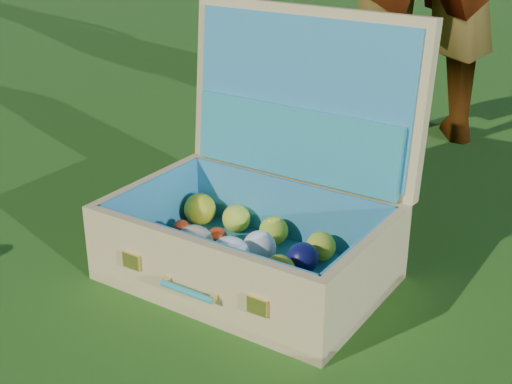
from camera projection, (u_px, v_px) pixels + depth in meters
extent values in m
plane|color=#215114|center=(197.00, 281.00, 1.53)|extent=(60.00, 60.00, 0.00)
cube|color=#DABA75|center=(248.00, 274.00, 1.54)|extent=(0.67, 0.55, 0.02)
cube|color=#DABA75|center=(196.00, 279.00, 1.37)|extent=(0.54, 0.21, 0.17)
cube|color=#DABA75|center=(291.00, 213.00, 1.65)|extent=(0.54, 0.21, 0.17)
cube|color=#DABA75|center=(149.00, 213.00, 1.65)|extent=(0.13, 0.33, 0.17)
cube|color=#DABA75|center=(366.00, 279.00, 1.37)|extent=(0.13, 0.33, 0.17)
cube|color=teal|center=(248.00, 268.00, 1.53)|extent=(0.61, 0.50, 0.01)
cube|color=teal|center=(200.00, 271.00, 1.38)|extent=(0.50, 0.19, 0.15)
cube|color=teal|center=(288.00, 211.00, 1.63)|extent=(0.50, 0.19, 0.15)
cube|color=teal|center=(153.00, 210.00, 1.64)|extent=(0.12, 0.32, 0.15)
cube|color=teal|center=(360.00, 273.00, 1.37)|extent=(0.12, 0.32, 0.15)
cube|color=#DABA75|center=(304.00, 94.00, 1.57)|extent=(0.56, 0.26, 0.38)
cube|color=teal|center=(300.00, 95.00, 1.56)|extent=(0.51, 0.22, 0.34)
cube|color=teal|center=(294.00, 143.00, 1.58)|extent=(0.49, 0.20, 0.16)
cube|color=#F2C659|center=(132.00, 261.00, 1.44)|extent=(0.04, 0.02, 0.03)
cube|color=#F2C659|center=(258.00, 306.00, 1.28)|extent=(0.04, 0.02, 0.03)
cylinder|color=teal|center=(187.00, 292.00, 1.36)|extent=(0.12, 0.05, 0.01)
cube|color=#F2C659|center=(167.00, 282.00, 1.39)|extent=(0.02, 0.02, 0.01)
cube|color=#F2C659|center=(213.00, 299.00, 1.33)|extent=(0.02, 0.02, 0.01)
sphere|color=orange|center=(135.00, 250.00, 1.54)|extent=(0.06, 0.06, 0.06)
sphere|color=#CCDA35|center=(177.00, 264.00, 1.48)|extent=(0.07, 0.07, 0.07)
sphere|color=#0F114D|center=(214.00, 283.00, 1.42)|extent=(0.05, 0.05, 0.05)
sphere|color=white|center=(257.00, 298.00, 1.37)|extent=(0.05, 0.05, 0.05)
sphere|color=orange|center=(311.00, 312.00, 1.33)|extent=(0.05, 0.05, 0.05)
sphere|color=orange|center=(152.00, 238.00, 1.60)|extent=(0.06, 0.06, 0.06)
sphere|color=#C7B08D|center=(195.00, 244.00, 1.54)|extent=(0.09, 0.09, 0.09)
sphere|color=white|center=(229.00, 257.00, 1.48)|extent=(0.09, 0.09, 0.09)
sphere|color=gold|center=(279.00, 271.00, 1.45)|extent=(0.07, 0.07, 0.07)
sphere|color=#CCDA35|center=(324.00, 293.00, 1.38)|extent=(0.06, 0.06, 0.06)
sphere|color=#B82E0E|center=(182.00, 228.00, 1.66)|extent=(0.04, 0.04, 0.04)
sphere|color=#B82E0E|center=(217.00, 237.00, 1.61)|extent=(0.05, 0.05, 0.05)
sphere|color=white|center=(259.00, 247.00, 1.54)|extent=(0.07, 0.07, 0.07)
sphere|color=#0F114D|center=(303.00, 258.00, 1.50)|extent=(0.07, 0.07, 0.07)
sphere|color=#CCDA35|center=(348.00, 277.00, 1.43)|extent=(0.07, 0.07, 0.07)
sphere|color=gold|center=(200.00, 209.00, 1.71)|extent=(0.08, 0.08, 0.08)
sphere|color=#CCDA35|center=(236.00, 218.00, 1.68)|extent=(0.07, 0.07, 0.07)
sphere|color=#CCDA35|center=(274.00, 231.00, 1.62)|extent=(0.07, 0.07, 0.07)
sphere|color=#CCDA35|center=(321.00, 246.00, 1.55)|extent=(0.07, 0.07, 0.07)
sphere|color=#C7B08D|center=(364.00, 260.00, 1.50)|extent=(0.06, 0.06, 0.06)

